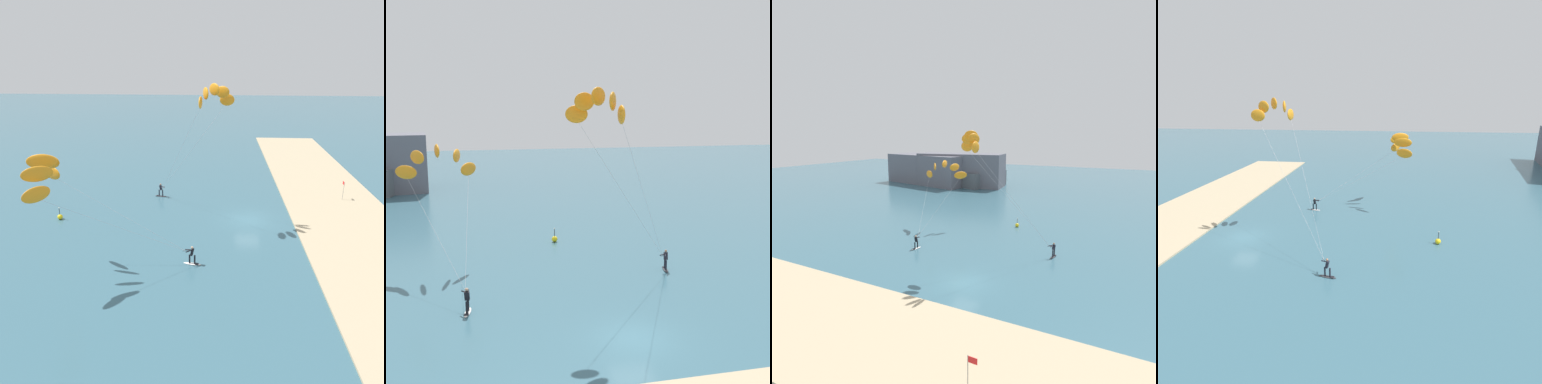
# 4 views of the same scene
# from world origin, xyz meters

# --- Properties ---
(ground_plane) EXTENTS (240.00, 240.00, 0.00)m
(ground_plane) POSITION_xyz_m (0.00, 0.00, 0.00)
(ground_plane) COLOR #386070
(kitesurfer_nearshore) EXTENTS (9.42, 9.05, 14.06)m
(kitesurfer_nearshore) POSITION_xyz_m (-0.80, 4.18, 12.34)
(kitesurfer_nearshore) COLOR #333338
(kitesurfer_nearshore) RESTS_ON ground
(kitesurfer_mid_water) EXTENTS (6.53, 12.93, 9.93)m
(kitesurfer_mid_water) POSITION_xyz_m (-11.35, 15.70, 8.29)
(kitesurfer_mid_water) COLOR white
(kitesurfer_mid_water) RESTS_ON ground
(marker_buoy) EXTENTS (0.56, 0.56, 1.38)m
(marker_buoy) POSITION_xyz_m (-1.21, 19.96, 0.30)
(marker_buoy) COLOR yellow
(marker_buoy) RESTS_ON ground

